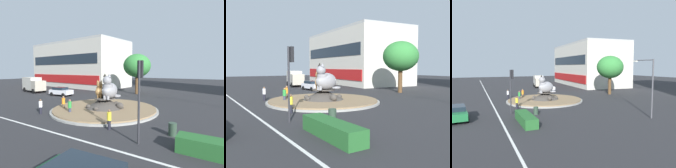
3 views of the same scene
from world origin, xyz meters
TOP-DOWN VIEW (x-y plane):
  - ground_plane at (0.00, 0.00)m, footprint 160.00×160.00m
  - lane_centreline at (0.00, -7.94)m, footprint 112.00×0.20m
  - roundabout_island at (0.00, 0.00)m, footprint 11.98×11.98m
  - cat_statue_tabby at (-0.65, 0.05)m, footprint 1.76×2.33m
  - cat_statue_grey at (0.73, -0.17)m, footprint 1.85×2.89m
  - traffic_light_mast at (6.96, -6.36)m, footprint 0.34×0.46m
  - shophouse_block at (-23.27, 21.19)m, footprint 28.10×15.04m
  - clipped_hedge_strip at (11.56, -5.83)m, footprint 4.86×1.20m
  - broadleaf_tree_behind_island at (-2.43, 14.25)m, footprint 5.16×5.16m
  - pedestrian_yellow_shirt at (4.01, -5.23)m, footprint 0.34×0.34m
  - pedestrian_white_shirt at (-4.59, -5.06)m, footprint 0.35×0.35m
  - pedestrian_orange_shirt at (-3.76, -2.72)m, footprint 0.36×0.36m
  - pedestrian_green_shirt at (-1.76, -3.70)m, footprint 0.36×0.36m
  - hatchback_near_shophouse at (-12.88, 4.96)m, footprint 4.25×2.33m
  - delivery_box_truck at (-21.79, 5.57)m, footprint 6.48×3.36m
  - litter_bin at (8.42, -3.91)m, footprint 0.56×0.56m

SIDE VIEW (x-z plane):
  - ground_plane at x=0.00m, z-range 0.00..0.00m
  - lane_centreline at x=0.00m, z-range 0.00..0.01m
  - roundabout_island at x=0.00m, z-range -0.31..1.10m
  - clipped_hedge_strip at x=11.56m, z-range 0.00..0.90m
  - litter_bin at x=8.42m, z-range 0.00..0.90m
  - hatchback_near_shophouse at x=-12.88m, z-range 0.05..1.55m
  - pedestrian_white_shirt at x=-4.59m, z-range 0.04..1.60m
  - pedestrian_yellow_shirt at x=4.01m, z-range 0.04..1.62m
  - pedestrian_green_shirt at x=-1.76m, z-range 0.04..1.63m
  - pedestrian_orange_shirt at x=-3.76m, z-range 0.04..1.67m
  - delivery_box_truck at x=-21.79m, z-range 0.12..3.13m
  - cat_statue_tabby at x=-0.65m, z-range 1.13..3.18m
  - cat_statue_grey at x=0.73m, z-range 1.03..3.82m
  - traffic_light_mast at x=6.96m, z-range 1.01..6.15m
  - broadleaf_tree_behind_island at x=-2.43m, z-range 1.55..9.11m
  - shophouse_block at x=-23.27m, z-range 0.00..11.97m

